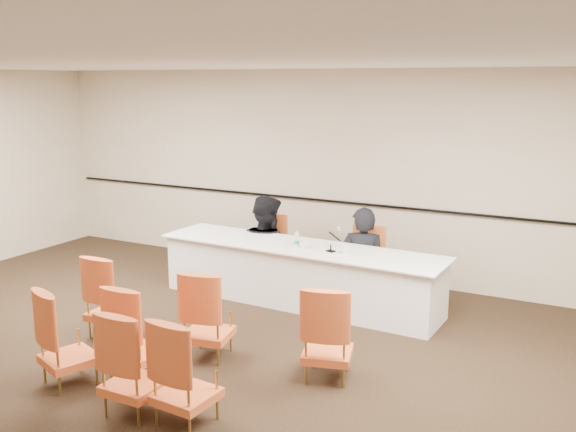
% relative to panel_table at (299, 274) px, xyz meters
% --- Properties ---
extents(floor, '(10.00, 10.00, 0.00)m').
position_rel_panel_table_xyz_m(floor, '(-0.13, -2.57, -0.38)').
color(floor, black).
rests_on(floor, ground).
extents(ceiling, '(10.00, 10.00, 0.00)m').
position_rel_panel_table_xyz_m(ceiling, '(-0.13, -2.57, 2.62)').
color(ceiling, white).
rests_on(ceiling, ground).
extents(wall_back, '(10.00, 0.04, 3.00)m').
position_rel_panel_table_xyz_m(wall_back, '(-0.13, 1.43, 1.12)').
color(wall_back, beige).
rests_on(wall_back, ground).
extents(wall_rail, '(9.80, 0.04, 0.03)m').
position_rel_panel_table_xyz_m(wall_rail, '(-0.13, 1.39, 0.72)').
color(wall_rail, black).
rests_on(wall_rail, wall_back).
extents(panel_table, '(3.85, 1.00, 0.77)m').
position_rel_panel_table_xyz_m(panel_table, '(0.00, 0.00, 0.00)').
color(panel_table, white).
rests_on(panel_table, ground).
extents(panelist_main, '(0.70, 0.54, 1.71)m').
position_rel_panel_table_xyz_m(panelist_main, '(0.66, 0.54, -0.00)').
color(panelist_main, black).
rests_on(panelist_main, ground).
extents(panelist_main_chair, '(0.52, 0.52, 0.95)m').
position_rel_panel_table_xyz_m(panelist_main_chair, '(0.66, 0.54, 0.09)').
color(panelist_main_chair, '#DE5C27').
rests_on(panelist_main_chair, ground).
extents(panelist_second, '(1.06, 0.93, 1.83)m').
position_rel_panel_table_xyz_m(panelist_second, '(-0.83, 0.59, -0.04)').
color(panelist_second, black).
rests_on(panelist_second, ground).
extents(panelist_second_chair, '(0.52, 0.52, 0.95)m').
position_rel_panel_table_xyz_m(panelist_second_chair, '(-0.83, 0.59, 0.09)').
color(panelist_second_chair, '#DE5C27').
rests_on(panelist_second_chair, ground).
extents(papers, '(0.33, 0.26, 0.00)m').
position_rel_panel_table_xyz_m(papers, '(0.46, -0.11, 0.38)').
color(papers, white).
rests_on(papers, panel_table).
extents(microphone, '(0.16, 0.24, 0.30)m').
position_rel_panel_table_xyz_m(microphone, '(0.48, -0.10, 0.53)').
color(microphone, black).
rests_on(microphone, panel_table).
extents(water_bottle, '(0.07, 0.07, 0.20)m').
position_rel_panel_table_xyz_m(water_bottle, '(-0.01, -0.05, 0.48)').
color(water_bottle, '#17807A').
rests_on(water_bottle, panel_table).
extents(drinking_glass, '(0.07, 0.07, 0.10)m').
position_rel_panel_table_xyz_m(drinking_glass, '(0.09, -0.08, 0.43)').
color(drinking_glass, white).
rests_on(drinking_glass, panel_table).
extents(coffee_cup, '(0.10, 0.10, 0.12)m').
position_rel_panel_table_xyz_m(coffee_cup, '(0.68, -0.10, 0.44)').
color(coffee_cup, white).
rests_on(coffee_cup, panel_table).
extents(aud_chair_front_left, '(0.50, 0.50, 0.95)m').
position_rel_panel_table_xyz_m(aud_chair_front_left, '(-1.37, -1.96, 0.09)').
color(aud_chair_front_left, '#DE5C27').
rests_on(aud_chair_front_left, ground).
extents(aud_chair_front_mid, '(0.59, 0.59, 0.95)m').
position_rel_panel_table_xyz_m(aud_chair_front_mid, '(-0.08, -1.93, 0.09)').
color(aud_chair_front_mid, '#DE5C27').
rests_on(aud_chair_front_mid, ground).
extents(aud_chair_front_right, '(0.62, 0.62, 0.95)m').
position_rel_panel_table_xyz_m(aud_chair_front_right, '(1.22, -1.79, 0.09)').
color(aud_chair_front_right, '#DE5C27').
rests_on(aud_chair_front_right, ground).
extents(aud_chair_back_left, '(0.64, 0.64, 0.95)m').
position_rel_panel_table_xyz_m(aud_chair_back_left, '(-0.90, -3.05, 0.09)').
color(aud_chair_back_left, '#DE5C27').
rests_on(aud_chair_back_left, ground).
extents(aud_chair_back_mid, '(0.50, 0.50, 0.95)m').
position_rel_panel_table_xyz_m(aud_chair_back_mid, '(0.02, -3.18, 0.09)').
color(aud_chair_back_mid, '#DE5C27').
rests_on(aud_chair_back_mid, ground).
extents(aud_chair_back_right, '(0.53, 0.53, 0.95)m').
position_rel_panel_table_xyz_m(aud_chair_back_right, '(0.52, -3.12, 0.09)').
color(aud_chair_back_right, '#DE5C27').
rests_on(aud_chair_back_right, ground).
extents(aud_chair_extra, '(0.52, 0.52, 0.95)m').
position_rel_panel_table_xyz_m(aud_chair_extra, '(-0.43, -2.64, 0.09)').
color(aud_chair_extra, '#DE5C27').
rests_on(aud_chair_extra, ground).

